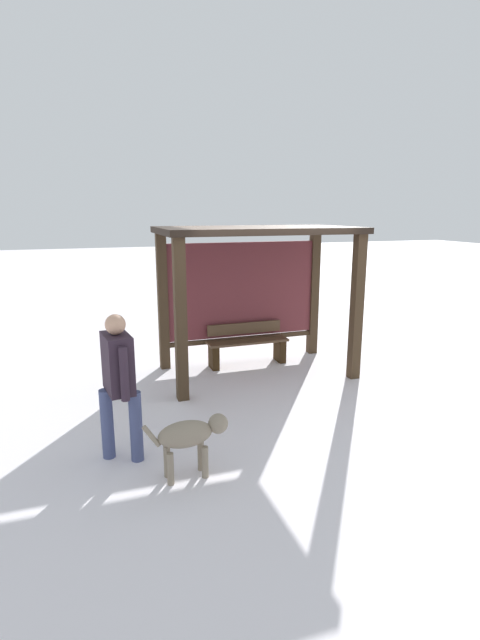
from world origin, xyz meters
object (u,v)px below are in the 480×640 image
Objects in this scene: bench_left_inside at (247,345)px; dog at (190,436)px; bus_shelter at (252,267)px; person_walking at (118,376)px.

bench_left_inside reaches higher than dog.
person_walking is at bearing -134.76° from bus_shelter.
bench_left_inside is 3.68m from person_walking.
bench_left_inside is 3.74m from dog.
bus_shelter is at bearing 59.61° from dog.
bus_shelter reaches higher than bench_left_inside.
person_walking is at bearing -132.13° from bench_left_inside.
bench_left_inside is 0.88× the size of person_walking.
person_walking is 1.02m from dog.
bus_shelter is 3.78m from dog.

